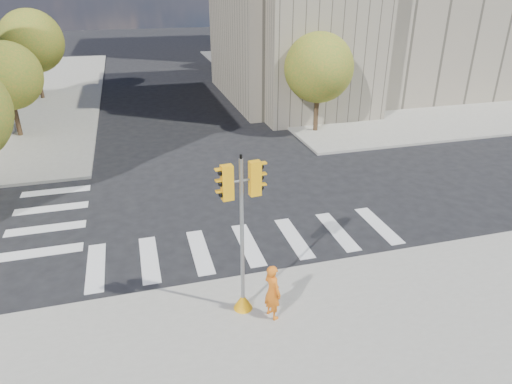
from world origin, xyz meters
TOP-DOWN VIEW (x-y plane):
  - ground at (0.00, 0.00)m, footprint 160.00×160.00m
  - sidewalk_far_right at (20.00, 26.00)m, footprint 28.00×40.00m
  - civic_building at (15.59, 19.12)m, footprint 26.00×16.00m
  - tree_lw_mid at (-10.50, 14.00)m, footprint 4.00×4.00m
  - tree_lw_far at (-10.50, 24.00)m, footprint 4.80×4.80m
  - tree_re_near at (7.50, 10.00)m, footprint 4.20×4.20m
  - tree_re_mid at (7.50, 22.00)m, footprint 4.60×4.60m
  - tree_re_far at (7.50, 34.00)m, footprint 4.00×4.00m
  - lamp_near at (8.00, 14.00)m, footprint 0.35×0.18m
  - lamp_far at (8.00, 28.00)m, footprint 0.35×0.18m
  - traffic_signal at (-1.20, -5.59)m, footprint 1.08×0.56m
  - photographer at (-0.48, -6.15)m, footprint 0.60×0.73m

SIDE VIEW (x-z plane):
  - ground at x=0.00m, z-range 0.00..0.00m
  - sidewalk_far_right at x=20.00m, z-range 0.00..0.15m
  - photographer at x=-0.48m, z-range 0.15..1.86m
  - traffic_signal at x=-1.20m, z-range -0.20..4.61m
  - tree_lw_mid at x=-10.50m, z-range 0.88..6.65m
  - tree_re_far at x=7.50m, z-range 0.93..6.80m
  - tree_re_near at x=7.50m, z-range 0.97..7.13m
  - tree_re_mid at x=7.50m, z-range 1.02..7.68m
  - tree_lw_far at x=-10.50m, z-range 1.07..8.01m
  - lamp_near at x=8.00m, z-range 0.52..8.63m
  - lamp_far at x=8.00m, z-range 0.52..8.63m
  - civic_building at x=15.59m, z-range -2.43..16.96m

